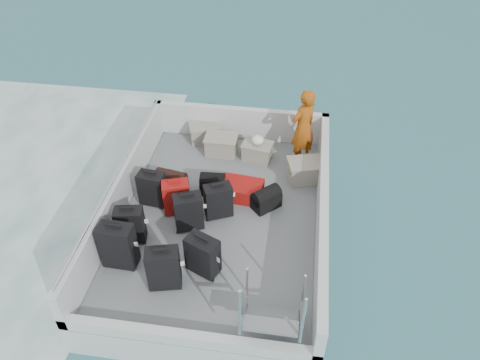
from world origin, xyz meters
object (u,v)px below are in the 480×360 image
Objects in this scene: crate_0 at (204,133)px; suitcase_1 at (130,225)px; suitcase_8 at (242,190)px; suitcase_4 at (189,212)px; crate_3 at (306,171)px; crate_2 at (257,152)px; suitcase_2 at (152,189)px; suitcase_3 at (164,269)px; suitcase_6 at (203,256)px; suitcase_7 at (218,201)px; suitcase_5 at (176,197)px; passenger at (303,127)px; crate_1 at (221,146)px; suitcase_0 at (118,246)px.

suitcase_1 is at bearing -101.25° from crate_0.
suitcase_8 is at bearing -57.83° from crate_0.
suitcase_4 is 2.43m from crate_3.
suitcase_4 is at bearing -113.67° from crate_2.
suitcase_2 is at bearing -136.88° from crate_2.
suitcase_3 is (0.68, -1.71, 0.04)m from suitcase_2.
suitcase_6 reaches higher than suitcase_8.
crate_0 is (-0.70, 2.17, -0.15)m from suitcase_7.
crate_0 is at bearing 71.57° from suitcase_5.
passenger is at bearing 28.52° from suitcase_7.
crate_1 is 1.12× the size of crate_2.
suitcase_4 is at bearing -165.50° from suitcase_7.
suitcase_8 is 1.17m from crate_2.
suitcase_1 is 0.92× the size of suitcase_3.
crate_2 is at bearing 59.91° from suitcase_3.
crate_1 is 0.95× the size of crate_3.
suitcase_1 is 1.06× the size of suitcase_5.
suitcase_1 is 0.96m from suitcase_5.
suitcase_8 is 1.24× the size of crate_1.
suitcase_1 reaches higher than suitcase_7.
passenger is (1.59, -0.01, 0.60)m from crate_1.
suitcase_1 reaches higher than crate_1.
crate_1 is 1.82m from crate_3.
suitcase_1 is at bearing -111.80° from crate_1.
suitcase_3 reaches higher than crate_0.
suitcase_2 is 0.87× the size of suitcase_8.
suitcase_1 is 1.11× the size of crate_1.
suitcase_4 is (0.86, 0.42, 0.01)m from suitcase_1.
passenger reaches higher than crate_1.
suitcase_6 is 1.11× the size of crate_1.
suitcase_1 is 3.37m from crate_3.
suitcase_5 is at bearing 108.60° from suitcase_4.
suitcase_5 is 0.84× the size of suitcase_8.
suitcase_6 is (0.42, -0.87, -0.01)m from suitcase_4.
suitcase_6 reaches higher than crate_2.
crate_1 is at bearing 119.12° from suitcase_6.
suitcase_0 is 1.27× the size of suitcase_5.
suitcase_7 is at bearing 113.64° from suitcase_6.
suitcase_0 is 1.41m from suitcase_5.
crate_2 is at bearing -1.44° from suitcase_8.
crate_0 is at bearing 125.69° from suitcase_6.
passenger is (1.75, 2.12, 0.44)m from suitcase_4.
suitcase_0 is 2.45m from suitcase_8.
crate_2 is (1.77, 2.98, -0.24)m from suitcase_0.
suitcase_7 is at bearing 8.27° from passenger.
suitcase_2 is 1.21m from suitcase_7.
passenger is (-0.13, 0.58, 0.59)m from crate_3.
suitcase_1 reaches higher than crate_2.
suitcase_8 is 1.38× the size of crate_2.
suitcase_3 reaches higher than suitcase_7.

